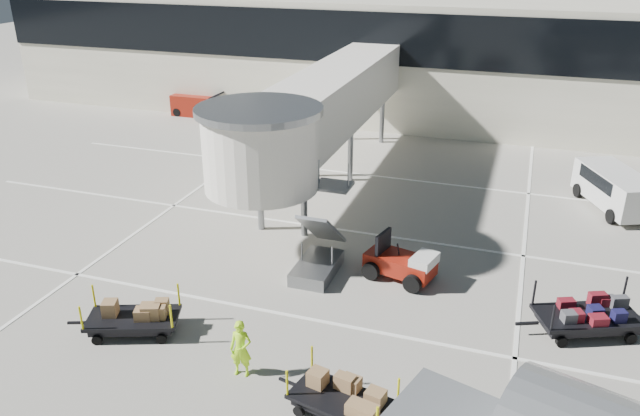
# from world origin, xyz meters

# --- Properties ---
(ground) EXTENTS (140.00, 140.00, 0.00)m
(ground) POSITION_xyz_m (0.00, 0.00, 0.00)
(ground) COLOR #AFAA9C
(ground) RESTS_ON ground
(lane_markings) EXTENTS (40.00, 30.00, 0.02)m
(lane_markings) POSITION_xyz_m (-0.67, 9.33, 0.01)
(lane_markings) COLOR white
(lane_markings) RESTS_ON ground
(terminal) EXTENTS (64.00, 12.11, 15.20)m
(terminal) POSITION_xyz_m (-0.35, 29.94, 4.11)
(terminal) COLOR #ECE7CB
(terminal) RESTS_ON ground
(jet_bridge) EXTENTS (5.70, 20.40, 6.03)m
(jet_bridge) POSITION_xyz_m (-3.97, 12.26, 4.28)
(jet_bridge) COLOR white
(jet_bridge) RESTS_ON ground
(baggage_tug) EXTENTS (2.81, 2.19, 1.70)m
(baggage_tug) POSITION_xyz_m (1.70, 5.71, 0.62)
(baggage_tug) COLOR maroon
(baggage_tug) RESTS_ON ground
(suitcase_cart) EXTENTS (3.98, 2.76, 1.55)m
(suitcase_cart) POSITION_xyz_m (8.11, 4.21, 0.57)
(suitcase_cart) COLOR black
(suitcase_cart) RESTS_ON ground
(box_cart_near) EXTENTS (3.48, 1.95, 1.33)m
(box_cart_near) POSITION_xyz_m (1.76, -2.05, 0.51)
(box_cart_near) COLOR black
(box_cart_near) RESTS_ON ground
(box_cart_far) EXTENTS (3.59, 2.35, 1.39)m
(box_cart_far) POSITION_xyz_m (-5.64, -0.52, 0.53)
(box_cart_far) COLOR black
(box_cart_far) RESTS_ON ground
(ground_worker) EXTENTS (0.70, 0.50, 1.78)m
(ground_worker) POSITION_xyz_m (-1.54, -1.31, 0.89)
(ground_worker) COLOR #A4EA18
(ground_worker) RESTS_ON ground
(minivan) EXTENTS (3.68, 5.09, 1.79)m
(minivan) POSITION_xyz_m (9.72, 15.47, 1.08)
(minivan) COLOR silver
(minivan) RESTS_ON ground
(belt_loader) EXTENTS (4.00, 1.65, 1.92)m
(belt_loader) POSITION_xyz_m (-16.85, 24.00, 0.73)
(belt_loader) COLOR maroon
(belt_loader) RESTS_ON ground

